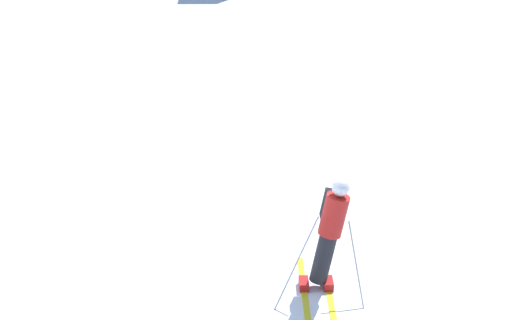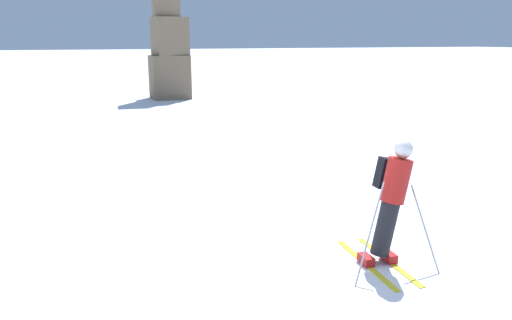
% 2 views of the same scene
% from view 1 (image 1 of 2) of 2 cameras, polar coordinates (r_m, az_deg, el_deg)
% --- Properties ---
extents(ground_plane, '(300.00, 300.00, 0.00)m').
position_cam_1_polar(ground_plane, '(12.60, -2.27, -8.84)').
color(ground_plane, white).
extents(skier, '(1.29, 1.70, 1.80)m').
position_cam_1_polar(skier, '(12.28, 4.98, -4.50)').
color(skier, yellow).
rests_on(skier, ground).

